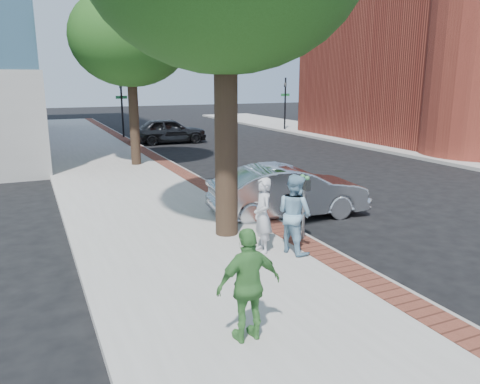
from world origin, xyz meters
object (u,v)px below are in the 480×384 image
person_officer (295,214)px  person_green (249,285)px  person_gray (263,215)px  sedan_silver (288,191)px  parking_meter (304,194)px  bg_car (169,131)px

person_officer → person_green: bearing=123.9°
person_gray → person_officer: (0.60, -0.27, 0.04)m
person_officer → sedan_silver: size_ratio=0.38×
sedan_silver → person_officer: bearing=158.5°
parking_meter → bg_car: parking_meter is taller
person_officer → sedan_silver: person_officer is taller
sedan_silver → bg_car: (1.32, 16.11, 0.04)m
person_green → sedan_silver: (3.78, 5.38, -0.25)m
parking_meter → person_gray: (-1.20, -0.33, -0.27)m
parking_meter → person_green: 4.39m
bg_car → person_officer: bearing=173.8°
parking_meter → bg_car: size_ratio=0.34×
parking_meter → sedan_silver: (0.85, 2.12, -0.50)m
person_green → bg_car: bearing=-104.6°
person_green → bg_car: person_green is taller
person_officer → sedan_silver: (1.46, 2.73, -0.27)m
person_officer → bg_car: person_officer is taller
person_gray → parking_meter: bearing=113.9°
sedan_silver → person_gray: bearing=146.7°
person_green → person_gray: bearing=-121.7°
bg_car → person_gray: bearing=171.9°
parking_meter → person_gray: bearing=-164.6°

